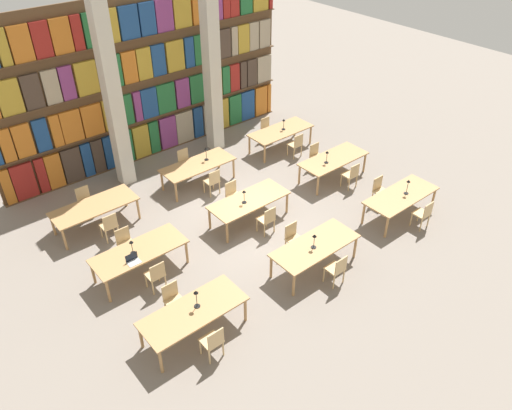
{
  "coord_description": "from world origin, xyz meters",
  "views": [
    {
      "loc": [
        -7.39,
        -9.21,
        8.95
      ],
      "look_at": [
        0.0,
        -0.26,
        0.67
      ],
      "focal_mm": 35.0,
      "sensor_mm": 36.0,
      "label": 1
    }
  ],
  "objects_px": {
    "chair_0": "(213,341)",
    "reading_table_1": "(315,247)",
    "desk_lamp_5": "(327,155)",
    "chair_15": "(185,161)",
    "chair_7": "(126,243)",
    "chair_4": "(423,214)",
    "reading_table_2": "(401,197)",
    "reading_table_5": "(333,160)",
    "chair_5": "(380,190)",
    "chair_13": "(85,200)",
    "reading_table_7": "(198,166)",
    "desk_lamp_4": "(244,194)",
    "reading_table_8": "(281,132)",
    "chair_12": "(109,225)",
    "chair_9": "(233,195)",
    "laptop": "(133,261)",
    "desk_lamp_1": "(314,239)",
    "reading_table_6": "(94,208)",
    "chair_14": "(213,181)",
    "reading_table_0": "(193,312)",
    "chair_10": "(351,175)",
    "chair_1": "(173,299)",
    "desk_lamp_7": "(284,123)",
    "pillar_center": "(212,68)",
    "desk_lamp_2": "(408,184)",
    "desk_lamp_0": "(196,296)",
    "desk_lamp_3": "(132,245)",
    "chair_6": "(156,275)",
    "chair_16": "(296,144)",
    "chair_17": "(267,129)",
    "pillar_left": "(112,96)",
    "reading_table_4": "(249,201)",
    "chair_3": "(293,238)"
  },
  "relations": [
    {
      "from": "chair_14",
      "to": "chair_0",
      "type": "bearing_deg",
      "value": -125.4
    },
    {
      "from": "chair_10",
      "to": "chair_9",
      "type": "bearing_deg",
      "value": 157.54
    },
    {
      "from": "reading_table_0",
      "to": "chair_4",
      "type": "xyz_separation_m",
      "value": [
        7.24,
        -0.9,
        -0.19
      ]
    },
    {
      "from": "reading_table_4",
      "to": "chair_10",
      "type": "height_order",
      "value": "chair_10"
    },
    {
      "from": "pillar_left",
      "to": "reading_table_2",
      "type": "relative_size",
      "value": 2.51
    },
    {
      "from": "desk_lamp_1",
      "to": "chair_10",
      "type": "relative_size",
      "value": 0.47
    },
    {
      "from": "chair_6",
      "to": "chair_15",
      "type": "bearing_deg",
      "value": 49.55
    },
    {
      "from": "laptop",
      "to": "chair_4",
      "type": "bearing_deg",
      "value": -22.78
    },
    {
      "from": "chair_7",
      "to": "chair_9",
      "type": "height_order",
      "value": "same"
    },
    {
      "from": "reading_table_8",
      "to": "reading_table_6",
      "type": "bearing_deg",
      "value": -179.12
    },
    {
      "from": "reading_table_6",
      "to": "chair_14",
      "type": "distance_m",
      "value": 3.65
    },
    {
      "from": "chair_15",
      "to": "chair_16",
      "type": "relative_size",
      "value": 1.0
    },
    {
      "from": "chair_1",
      "to": "desk_lamp_2",
      "type": "xyz_separation_m",
      "value": [
        7.4,
        -0.95,
        0.58
      ]
    },
    {
      "from": "chair_12",
      "to": "desk_lamp_5",
      "type": "bearing_deg",
      "value": -14.51
    },
    {
      "from": "chair_0",
      "to": "desk_lamp_5",
      "type": "distance_m",
      "value": 7.66
    },
    {
      "from": "chair_13",
      "to": "desk_lamp_7",
      "type": "relative_size",
      "value": 2.18
    },
    {
      "from": "desk_lamp_0",
      "to": "chair_12",
      "type": "relative_size",
      "value": 0.54
    },
    {
      "from": "desk_lamp_3",
      "to": "chair_16",
      "type": "distance_m",
      "value": 7.61
    },
    {
      "from": "desk_lamp_0",
      "to": "chair_17",
      "type": "xyz_separation_m",
      "value": [
        7.12,
        5.94,
        -0.58
      ]
    },
    {
      "from": "desk_lamp_1",
      "to": "reading_table_6",
      "type": "bearing_deg",
      "value": 123.7
    },
    {
      "from": "desk_lamp_3",
      "to": "desk_lamp_4",
      "type": "bearing_deg",
      "value": -0.8
    },
    {
      "from": "desk_lamp_4",
      "to": "reading_table_8",
      "type": "xyz_separation_m",
      "value": [
        3.83,
        2.71,
        -0.35
      ]
    },
    {
      "from": "desk_lamp_2",
      "to": "chair_7",
      "type": "relative_size",
      "value": 0.53
    },
    {
      "from": "desk_lamp_3",
      "to": "reading_table_6",
      "type": "distance_m",
      "value": 2.57
    },
    {
      "from": "chair_7",
      "to": "chair_4",
      "type": "bearing_deg",
      "value": 149.46
    },
    {
      "from": "pillar_center",
      "to": "desk_lamp_2",
      "type": "relative_size",
      "value": 12.67
    },
    {
      "from": "reading_table_2",
      "to": "reading_table_5",
      "type": "distance_m",
      "value": 2.72
    },
    {
      "from": "chair_12",
      "to": "chair_17",
      "type": "xyz_separation_m",
      "value": [
        7.19,
        1.68,
        0.0
      ]
    },
    {
      "from": "desk_lamp_2",
      "to": "desk_lamp_7",
      "type": "bearing_deg",
      "value": 90.11
    },
    {
      "from": "chair_0",
      "to": "desk_lamp_5",
      "type": "xyz_separation_m",
      "value": [
        6.87,
        3.34,
        0.55
      ]
    },
    {
      "from": "pillar_left",
      "to": "chair_4",
      "type": "height_order",
      "value": "pillar_left"
    },
    {
      "from": "reading_table_4",
      "to": "chair_10",
      "type": "bearing_deg",
      "value": -11.03
    },
    {
      "from": "reading_table_7",
      "to": "reading_table_2",
      "type": "bearing_deg",
      "value": -55.48
    },
    {
      "from": "reading_table_0",
      "to": "chair_15",
      "type": "distance_m",
      "value": 6.92
    },
    {
      "from": "pillar_left",
      "to": "chair_17",
      "type": "xyz_separation_m",
      "value": [
        5.41,
        -0.81,
        -2.51
      ]
    },
    {
      "from": "chair_9",
      "to": "reading_table_7",
      "type": "relative_size",
      "value": 0.37
    },
    {
      "from": "chair_1",
      "to": "desk_lamp_7",
      "type": "height_order",
      "value": "desk_lamp_7"
    },
    {
      "from": "chair_5",
      "to": "chair_13",
      "type": "relative_size",
      "value": 1.0
    },
    {
      "from": "chair_0",
      "to": "reading_table_1",
      "type": "relative_size",
      "value": 0.37
    },
    {
      "from": "chair_4",
      "to": "chair_15",
      "type": "distance_m",
      "value": 7.73
    },
    {
      "from": "pillar_center",
      "to": "chair_3",
      "type": "bearing_deg",
      "value": -106.66
    },
    {
      "from": "chair_7",
      "to": "desk_lamp_4",
      "type": "distance_m",
      "value": 3.49
    },
    {
      "from": "chair_6",
      "to": "reading_table_8",
      "type": "height_order",
      "value": "chair_6"
    },
    {
      "from": "reading_table_6",
      "to": "desk_lamp_7",
      "type": "height_order",
      "value": "desk_lamp_7"
    },
    {
      "from": "desk_lamp_1",
      "to": "chair_17",
      "type": "relative_size",
      "value": 0.47
    },
    {
      "from": "chair_12",
      "to": "chair_15",
      "type": "xyz_separation_m",
      "value": [
        3.53,
        1.61,
        0.0
      ]
    },
    {
      "from": "reading_table_0",
      "to": "desk_lamp_0",
      "type": "relative_size",
      "value": 4.99
    },
    {
      "from": "desk_lamp_7",
      "to": "chair_15",
      "type": "bearing_deg",
      "value": 168.91
    },
    {
      "from": "desk_lamp_1",
      "to": "chair_10",
      "type": "distance_m",
      "value": 4.24
    },
    {
      "from": "desk_lamp_5",
      "to": "chair_15",
      "type": "relative_size",
      "value": 0.48
    }
  ]
}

